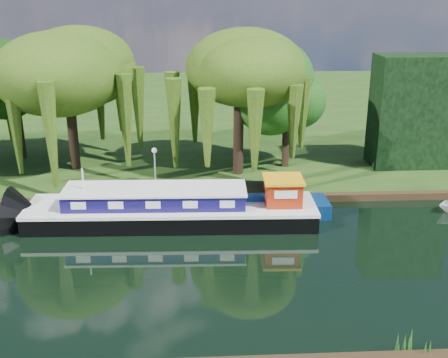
{
  "coord_description": "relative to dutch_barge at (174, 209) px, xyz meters",
  "views": [
    {
      "loc": [
        3.16,
        -24.84,
        13.2
      ],
      "look_at": [
        4.75,
        4.71,
        2.8
      ],
      "focal_mm": 45.0,
      "sensor_mm": 36.0,
      "label": 1
    }
  ],
  "objects": [
    {
      "name": "tree_far_right",
      "position": [
        7.85,
        8.86,
        4.84
      ],
      "size": [
        4.66,
        4.66,
        7.63
      ],
      "color": "black",
      "rests_on": "far_bank"
    },
    {
      "name": "willow_left",
      "position": [
        -7.4,
        9.15,
        6.47
      ],
      "size": [
        7.92,
        7.92,
        9.49
      ],
      "color": "black",
      "rests_on": "far_bank"
    },
    {
      "name": "ground",
      "position": [
        -1.89,
        -5.21,
        -0.87
      ],
      "size": [
        120.0,
        120.0,
        0.0
      ],
      "primitive_type": "plane",
      "color": "black"
    },
    {
      "name": "willow_right",
      "position": [
        4.28,
        7.43,
        6.16
      ],
      "size": [
        7.4,
        7.4,
        9.01
      ],
      "color": "black",
      "rests_on": "far_bank"
    },
    {
      "name": "mooring_posts",
      "position": [
        -2.39,
        3.19,
        0.08
      ],
      "size": [
        19.16,
        0.16,
        1.0
      ],
      "color": "silver",
      "rests_on": "far_bank"
    },
    {
      "name": "narrowboat",
      "position": [
        2.41,
        0.91,
        -0.16
      ],
      "size": [
        13.55,
        2.27,
        1.98
      ],
      "rotation": [
        0.0,
        0.0,
        0.0
      ],
      "color": "navy",
      "rests_on": "ground"
    },
    {
      "name": "conifer_hedge",
      "position": [
        17.11,
        8.79,
        3.58
      ],
      "size": [
        6.0,
        3.0,
        8.0
      ],
      "primitive_type": "cube",
      "color": "black",
      "rests_on": "far_bank"
    },
    {
      "name": "dutch_barge",
      "position": [
        0.0,
        0.0,
        0.0
      ],
      "size": [
        16.66,
        4.18,
        3.5
      ],
      "rotation": [
        0.0,
        0.0,
        -0.03
      ],
      "color": "black",
      "rests_on": "ground"
    },
    {
      "name": "far_bank",
      "position": [
        -1.89,
        28.79,
        -0.64
      ],
      "size": [
        120.0,
        52.0,
        0.45
      ],
      "primitive_type": "cube",
      "color": "#19380F",
      "rests_on": "ground"
    },
    {
      "name": "lamppost",
      "position": [
        -1.39,
        5.29,
        1.55
      ],
      "size": [
        0.36,
        0.36,
        2.56
      ],
      "color": "silver",
      "rests_on": "far_bank"
    },
    {
      "name": "reeds_near",
      "position": [
        4.99,
        -12.79,
        -0.32
      ],
      "size": [
        33.7,
        1.5,
        1.1
      ],
      "color": "#1B4C14",
      "rests_on": "ground"
    },
    {
      "name": "tree_far_mid",
      "position": [
        -11.97,
        11.97,
        5.32
      ],
      "size": [
        5.09,
        5.09,
        8.32
      ],
      "color": "black",
      "rests_on": "far_bank"
    }
  ]
}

